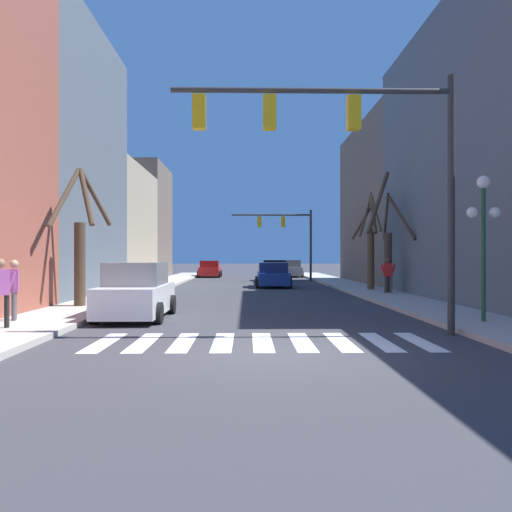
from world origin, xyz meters
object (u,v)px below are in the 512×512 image
(car_parked_right_near, at_px, (210,269))
(street_tree_right_far, at_px, (388,243))
(car_driving_away_lane, at_px, (136,293))
(pedestrian_on_right_sidewalk, at_px, (14,285))
(car_at_intersection, at_px, (274,271))
(street_tree_left_mid, at_px, (370,244))
(traffic_signal_near, at_px, (348,141))
(pedestrian_crossing_street, at_px, (0,287))
(traffic_signal_far, at_px, (287,229))
(car_parked_left_mid, at_px, (273,276))
(street_lamp_right_corner, at_px, (483,218))
(street_tree_right_near, at_px, (80,242))
(car_parked_right_mid, at_px, (290,269))
(pedestrian_on_left_sidewalk, at_px, (388,272))

(car_parked_right_near, xyz_separation_m, street_tree_right_far, (10.45, -22.03, 1.88))
(car_driving_away_lane, xyz_separation_m, pedestrian_on_right_sidewalk, (-3.13, -1.48, 0.34))
(car_at_intersection, bearing_deg, street_tree_left_mid, -160.40)
(traffic_signal_near, distance_m, pedestrian_crossing_street, 9.45)
(car_at_intersection, bearing_deg, pedestrian_crossing_street, 162.88)
(traffic_signal_far, xyz_separation_m, car_parked_left_mid, (-1.54, -7.79, -3.35))
(street_lamp_right_corner, distance_m, car_at_intersection, 26.69)
(traffic_signal_near, relative_size, street_tree_right_near, 1.39)
(car_parked_left_mid, height_order, street_tree_right_far, street_tree_right_far)
(traffic_signal_near, bearing_deg, car_driving_away_lane, 150.04)
(car_parked_right_mid, relative_size, pedestrian_on_left_sidewalk, 2.54)
(traffic_signal_far, height_order, pedestrian_on_right_sidewalk, traffic_signal_far)
(car_driving_away_lane, distance_m, pedestrian_on_right_sidewalk, 3.48)
(car_parked_right_near, relative_size, street_tree_left_mid, 0.78)
(car_parked_right_near, relative_size, pedestrian_on_right_sidewalk, 2.43)
(car_parked_right_near, height_order, street_tree_right_near, street_tree_right_near)
(car_at_intersection, xyz_separation_m, car_parked_right_mid, (1.90, 7.01, -0.02))
(pedestrian_crossing_street, bearing_deg, pedestrian_on_right_sidewalk, 65.63)
(car_parked_right_mid, height_order, street_tree_right_near, street_tree_right_near)
(street_tree_left_mid, bearing_deg, traffic_signal_far, 106.34)
(car_parked_left_mid, height_order, pedestrian_crossing_street, pedestrian_crossing_street)
(pedestrian_on_left_sidewalk, xyz_separation_m, street_tree_left_mid, (-0.20, 2.71, 1.43))
(car_parked_right_near, relative_size, pedestrian_on_left_sidewalk, 2.39)
(car_at_intersection, xyz_separation_m, street_tree_left_mid, (4.57, -12.83, 1.83))
(car_parked_left_mid, bearing_deg, street_lamp_right_corner, -164.51)
(car_parked_right_near, distance_m, street_tree_right_near, 28.61)
(traffic_signal_near, bearing_deg, car_parked_right_mid, 87.37)
(car_parked_left_mid, height_order, street_tree_left_mid, street_tree_left_mid)
(car_driving_away_lane, bearing_deg, car_parked_left_mid, -17.92)
(traffic_signal_near, relative_size, car_driving_away_lane, 1.68)
(pedestrian_on_left_sidewalk, bearing_deg, car_parked_left_mid, -42.62)
(car_driving_away_lane, xyz_separation_m, car_parked_right_near, (0.03, 30.97, -0.09))
(street_lamp_right_corner, distance_m, pedestrian_crossing_street, 12.99)
(traffic_signal_near, height_order, car_driving_away_lane, traffic_signal_near)
(traffic_signal_near, bearing_deg, street_lamp_right_corner, 19.92)
(street_lamp_right_corner, bearing_deg, traffic_signal_far, 97.56)
(street_tree_right_near, xyz_separation_m, street_tree_right_far, (13.08, 6.40, 0.15))
(car_driving_away_lane, bearing_deg, traffic_signal_far, -15.75)
(car_driving_away_lane, bearing_deg, pedestrian_on_right_sidewalk, 115.32)
(street_lamp_right_corner, bearing_deg, car_parked_left_mid, 105.49)
(car_parked_right_mid, relative_size, pedestrian_crossing_street, 2.51)
(car_parked_right_mid, bearing_deg, street_tree_right_near, 160.50)
(pedestrian_on_left_sidewalk, bearing_deg, street_tree_right_near, 36.06)
(car_driving_away_lane, bearing_deg, car_parked_right_near, -0.06)
(street_tree_right_near, bearing_deg, traffic_signal_far, 66.30)
(street_tree_right_near, bearing_deg, pedestrian_on_left_sidewalk, 25.40)
(car_parked_left_mid, relative_size, pedestrian_on_left_sidewalk, 2.44)
(car_at_intersection, xyz_separation_m, car_driving_away_lane, (-5.68, -24.27, 0.05))
(traffic_signal_far, relative_size, car_driving_away_lane, 1.52)
(car_at_intersection, bearing_deg, street_tree_right_near, 159.14)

